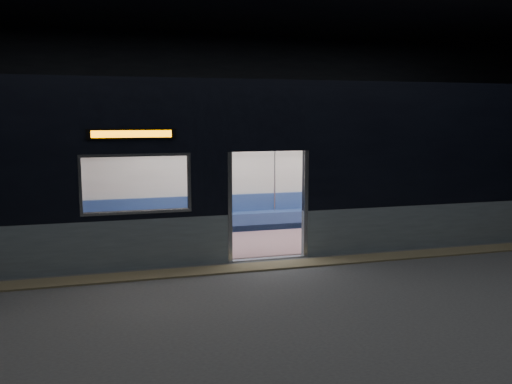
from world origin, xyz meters
name	(u,v)px	position (x,y,z in m)	size (l,w,h in m)	color
station_floor	(286,275)	(0.00, 0.00, -0.01)	(24.00, 14.00, 0.01)	#47494C
station_envelope	(287,55)	(0.00, 0.00, 3.66)	(24.00, 14.00, 5.00)	black
tactile_strip	(276,265)	(0.00, 0.55, 0.01)	(22.80, 0.50, 0.03)	#8C7F59
metro_car	(248,156)	(0.00, 2.54, 1.85)	(18.00, 3.04, 3.35)	#8798A2
passenger	(362,192)	(3.18, 3.55, 0.83)	(0.44, 0.75, 1.44)	black
handbag	(365,199)	(3.15, 3.30, 0.70)	(0.32, 0.27, 0.16)	black
transit_map	(385,163)	(3.97, 3.85, 1.51)	(1.11, 0.03, 0.72)	white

